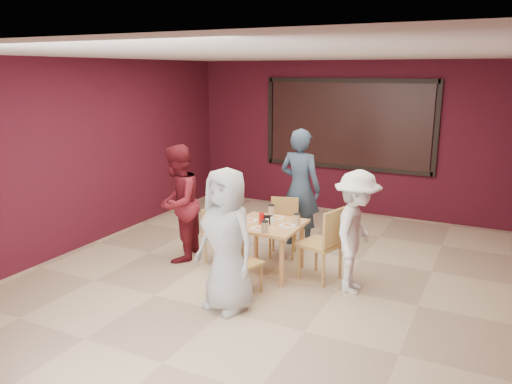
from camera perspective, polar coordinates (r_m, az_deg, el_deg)
The scene contains 11 objects.
floor at distance 6.63m, azimuth 1.22°, elevation -9.56°, with size 7.00×7.00×0.00m, color #CDB68E.
window_blinds at distance 9.37m, azimuth 10.40°, elevation 7.59°, with size 3.00×0.02×1.50m, color black.
dining_table at distance 6.53m, azimuth 1.39°, elevation -4.25°, with size 0.86×0.86×0.83m.
chair_front at distance 5.95m, azimuth -1.88°, elevation -7.83°, with size 0.46×0.46×0.77m.
chair_back at distance 7.23m, azimuth 3.18°, elevation -3.59°, with size 0.50×0.50×0.83m.
chair_left at distance 6.95m, azimuth -4.43°, elevation -4.60°, with size 0.48×0.48×0.77m.
chair_right at distance 6.35m, azimuth 7.96°, elevation -5.49°, with size 0.58×0.58×0.96m.
diner_front at distance 5.50m, azimuth -3.40°, elevation -5.52°, with size 0.79×0.51×1.62m, color #B0B0B0.
diner_back at distance 7.50m, azimuth 5.07°, elevation 0.43°, with size 0.66×0.43×1.80m, color #314257.
diner_left at distance 7.03m, azimuth -8.92°, elevation -1.28°, with size 0.80×0.62×1.64m, color maroon.
diner_right at distance 6.06m, azimuth 11.37°, elevation -4.53°, with size 0.97×0.56×1.50m, color white.
Camera 1 is at (2.59, -5.51, 2.63)m, focal length 35.00 mm.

